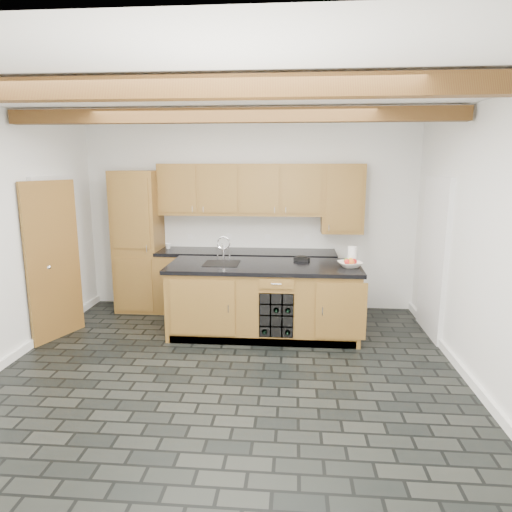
{
  "coord_description": "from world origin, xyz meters",
  "views": [
    {
      "loc": [
        0.67,
        -4.4,
        2.2
      ],
      "look_at": [
        0.24,
        0.8,
        1.14
      ],
      "focal_mm": 32.0,
      "sensor_mm": 36.0,
      "label": 1
    }
  ],
  "objects_px": {
    "paper_towel": "(352,256)",
    "kitchen_scale": "(302,258)",
    "fruit_bowl": "(350,264)",
    "island": "(264,300)"
  },
  "relations": [
    {
      "from": "paper_towel",
      "to": "kitchen_scale",
      "type": "bearing_deg",
      "value": 161.75
    },
    {
      "from": "kitchen_scale",
      "to": "fruit_bowl",
      "type": "relative_size",
      "value": 0.77
    },
    {
      "from": "island",
      "to": "fruit_bowl",
      "type": "xyz_separation_m",
      "value": [
        1.07,
        -0.06,
        0.5
      ]
    },
    {
      "from": "island",
      "to": "fruit_bowl",
      "type": "height_order",
      "value": "fruit_bowl"
    },
    {
      "from": "kitchen_scale",
      "to": "paper_towel",
      "type": "xyz_separation_m",
      "value": [
        0.63,
        -0.21,
        0.09
      ]
    },
    {
      "from": "island",
      "to": "paper_towel",
      "type": "relative_size",
      "value": 10.46
    },
    {
      "from": "island",
      "to": "paper_towel",
      "type": "bearing_deg",
      "value": 4.1
    },
    {
      "from": "fruit_bowl",
      "to": "paper_towel",
      "type": "xyz_separation_m",
      "value": [
        0.04,
        0.14,
        0.08
      ]
    },
    {
      "from": "kitchen_scale",
      "to": "island",
      "type": "bearing_deg",
      "value": -132.94
    },
    {
      "from": "fruit_bowl",
      "to": "paper_towel",
      "type": "bearing_deg",
      "value": 73.54
    }
  ]
}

